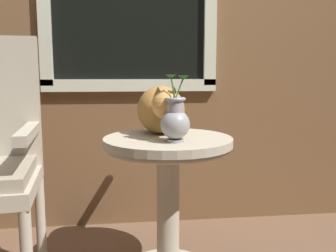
% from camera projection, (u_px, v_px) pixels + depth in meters
% --- Properties ---
extents(back_wall, '(4.00, 0.07, 2.60)m').
position_uv_depth(back_wall, '(133.00, 7.00, 2.14)').
color(back_wall, brown).
rests_on(back_wall, ground_plane).
extents(wicker_side_table, '(0.56, 0.56, 0.64)m').
position_uv_depth(wicker_side_table, '(168.00, 179.00, 1.65)').
color(wicker_side_table, '#B2A893').
rests_on(wicker_side_table, ground_plane).
extents(cat, '(0.23, 0.55, 0.22)m').
position_uv_depth(cat, '(161.00, 109.00, 1.70)').
color(cat, '#AD7A3D').
rests_on(cat, wicker_side_table).
extents(pewter_vase_with_ivy, '(0.12, 0.12, 0.27)m').
position_uv_depth(pewter_vase_with_ivy, '(175.00, 120.00, 1.50)').
color(pewter_vase_with_ivy, '#99999E').
rests_on(pewter_vase_with_ivy, wicker_side_table).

